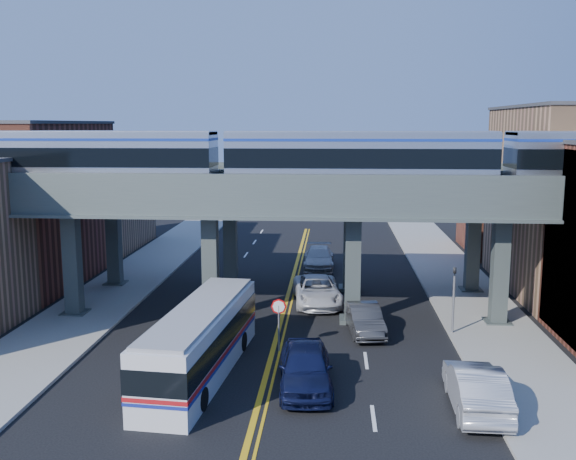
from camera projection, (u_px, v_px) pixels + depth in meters
name	position (u px, v px, depth m)	size (l,w,h in m)	color
ground	(266.00, 374.00, 28.48)	(120.00, 120.00, 0.00)	black
sidewalk_west	(96.00, 305.00, 39.12)	(5.00, 70.00, 0.16)	gray
sidewalk_east	(480.00, 313.00, 37.49)	(5.00, 70.00, 0.16)	gray
building_west_b	(26.00, 204.00, 44.64)	(8.00, 14.00, 11.00)	brown
building_west_c	(96.00, 202.00, 57.68)	(8.00, 10.00, 8.00)	#9D7551
building_east_b	(573.00, 201.00, 41.93)	(8.00, 14.00, 12.00)	#9D7551
building_east_c	(516.00, 200.00, 54.97)	(8.00, 10.00, 9.00)	brown
elevated_viaduct_near	(281.00, 207.00, 35.30)	(52.00, 3.60, 7.40)	#414C49
elevated_viaduct_far	(290.00, 193.00, 42.18)	(52.00, 3.60, 7.40)	#414C49
transit_train	(359.00, 158.00, 34.55)	(44.53, 2.79, 3.25)	black
stop_sign	(279.00, 316.00, 31.12)	(0.76, 0.09, 2.63)	slate
traffic_signal	(454.00, 293.00, 33.36)	(0.15, 0.18, 4.10)	slate
transit_bus	(201.00, 342.00, 28.31)	(3.51, 11.45, 2.90)	silver
car_lane_a	(305.00, 367.00, 26.83)	(2.18, 5.43, 1.85)	#0E1335
car_lane_b	(365.00, 319.00, 33.97)	(1.61, 4.63, 1.52)	#292A2C
car_lane_c	(317.00, 291.00, 39.54)	(2.73, 5.93, 1.65)	silver
car_lane_d	(319.00, 258.00, 49.31)	(2.24, 5.52, 1.60)	#B0B1B5
car_parked_curb	(476.00, 388.00, 24.84)	(1.89, 5.41, 1.78)	#AAAAAF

